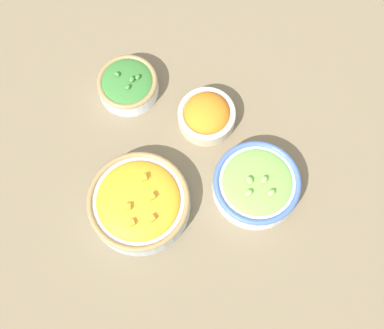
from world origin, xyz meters
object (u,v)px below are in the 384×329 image
(bowl_carrots, at_px, (207,115))
(bowl_lettuce, at_px, (257,184))
(bowl_squash, at_px, (139,202))
(bowl_broccoli, at_px, (128,84))

(bowl_carrots, relative_size, bowl_lettuce, 0.70)
(bowl_carrots, distance_m, bowl_lettuce, 0.18)
(bowl_squash, bearing_deg, bowl_broccoli, -1.56)
(bowl_lettuce, height_order, bowl_broccoli, bowl_lettuce)
(bowl_carrots, distance_m, bowl_broccoli, 0.19)
(bowl_carrots, relative_size, bowl_broccoli, 0.94)
(bowl_lettuce, relative_size, bowl_broccoli, 1.35)
(bowl_carrots, bearing_deg, bowl_lettuce, -155.92)
(bowl_carrots, xyz_separation_m, bowl_squash, (-0.17, 0.17, 0.00))
(bowl_lettuce, relative_size, bowl_squash, 0.86)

